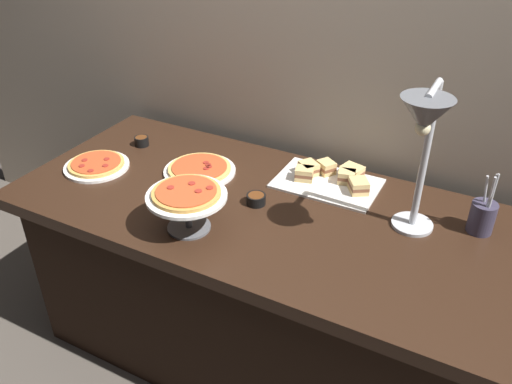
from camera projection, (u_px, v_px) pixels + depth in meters
The scene contains 11 objects.
ground_plane at pixel (264, 351), 2.31m from camera, with size 8.00×8.00×0.00m, color #4C443D.
back_wall at pixel (325, 49), 2.05m from camera, with size 4.40×0.04×2.40m, color #B7A893.
buffet_table at pixel (264, 284), 2.10m from camera, with size 1.90×0.84×0.76m.
heat_lamp at pixel (424, 130), 1.50m from camera, with size 0.15×0.29×0.53m.
pizza_plate_front at pixel (200, 170), 2.11m from camera, with size 0.29×0.29×0.03m.
pizza_plate_center at pixel (97, 165), 2.14m from camera, with size 0.26×0.26×0.03m.
pizza_plate_raised_stand at pixel (187, 198), 1.73m from camera, with size 0.27×0.27×0.15m.
sandwich_platter at pixel (331, 178), 2.03m from camera, with size 0.39×0.26×0.06m.
sauce_cup_near at pixel (142, 141), 2.31m from camera, with size 0.06×0.06×0.04m.
sauce_cup_far at pixel (256, 199), 1.91m from camera, with size 0.07×0.07×0.04m.
utensil_holder at pixel (482, 217), 1.75m from camera, with size 0.08×0.08×0.23m.
Camera 1 is at (0.71, -1.42, 1.81)m, focal length 36.97 mm.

